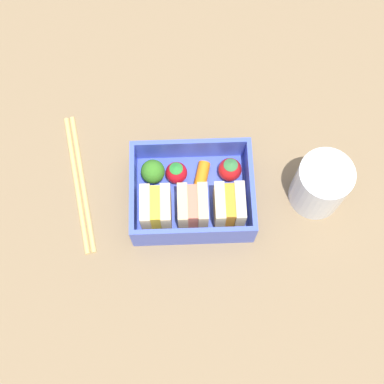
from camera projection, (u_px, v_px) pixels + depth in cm
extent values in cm
cube|color=#856D4E|center=(192.00, 202.00, 71.14)|extent=(120.00, 120.00, 2.00)
cube|color=#445ACE|center=(192.00, 198.00, 69.64)|extent=(15.34, 12.24, 1.20)
cube|color=#445ACE|center=(194.00, 235.00, 65.10)|extent=(15.34, 0.60, 4.18)
cube|color=#445ACE|center=(190.00, 148.00, 69.13)|extent=(15.34, 0.60, 4.18)
cube|color=#445ACE|center=(250.00, 189.00, 67.20)|extent=(0.60, 11.04, 4.18)
cube|color=#445ACE|center=(133.00, 192.00, 67.03)|extent=(0.60, 11.04, 4.18)
cube|color=beige|center=(239.00, 206.00, 66.01)|extent=(1.23, 4.70, 4.94)
cube|color=orange|center=(229.00, 206.00, 66.00)|extent=(1.23, 4.32, 4.55)
cube|color=beige|center=(219.00, 206.00, 65.98)|extent=(1.23, 4.70, 4.94)
cube|color=#D2B587|center=(203.00, 207.00, 65.96)|extent=(1.23, 4.70, 4.94)
cube|color=#D87259|center=(193.00, 207.00, 65.95)|extent=(1.23, 4.32, 4.55)
cube|color=#D2B587|center=(183.00, 207.00, 65.93)|extent=(1.23, 4.70, 4.94)
cube|color=beige|center=(166.00, 208.00, 65.91)|extent=(1.23, 4.70, 4.94)
cube|color=yellow|center=(156.00, 208.00, 65.89)|extent=(1.23, 4.32, 4.55)
cube|color=beige|center=(146.00, 209.00, 65.88)|extent=(1.23, 4.70, 4.94)
sphere|color=red|center=(230.00, 170.00, 68.72)|extent=(3.03, 3.03, 3.03)
cone|color=#3B7F41|center=(231.00, 164.00, 67.02)|extent=(1.82, 1.82, 0.60)
cylinder|color=orange|center=(202.00, 175.00, 69.22)|extent=(2.37, 3.79, 1.60)
sphere|color=red|center=(176.00, 173.00, 68.67)|extent=(2.84, 2.84, 2.84)
cone|color=green|center=(176.00, 168.00, 67.05)|extent=(1.70, 1.70, 0.60)
cylinder|color=#84C160|center=(154.00, 177.00, 69.23)|extent=(1.23, 1.23, 1.44)
sphere|color=#377B22|center=(153.00, 171.00, 67.54)|extent=(3.08, 3.08, 3.08)
cylinder|color=tan|center=(82.00, 181.00, 70.70)|extent=(4.33, 19.49, 0.70)
cylinder|color=tan|center=(76.00, 182.00, 70.64)|extent=(4.33, 19.49, 0.70)
cylinder|color=white|center=(320.00, 181.00, 66.92)|extent=(6.79, 6.79, 7.73)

